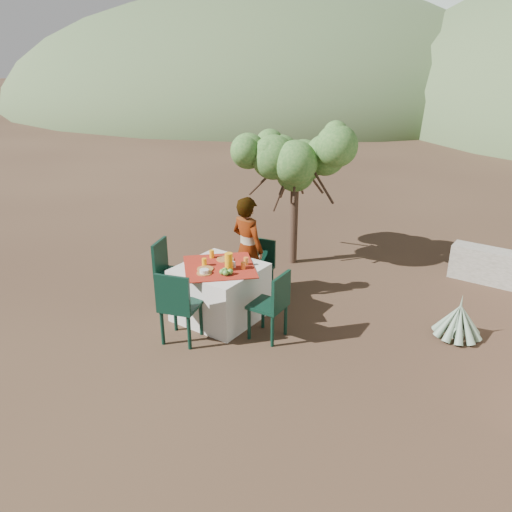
{
  "coord_description": "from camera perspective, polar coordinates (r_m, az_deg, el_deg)",
  "views": [
    {
      "loc": [
        4.02,
        -4.71,
        3.37
      ],
      "look_at": [
        0.42,
        0.44,
        0.85
      ],
      "focal_mm": 35.0,
      "sensor_mm": 36.0,
      "label": 1
    }
  ],
  "objects": [
    {
      "name": "table",
      "position": [
        6.85,
        -4.13,
        -4.12
      ],
      "size": [
        1.3,
        1.3,
        0.76
      ],
      "color": "white",
      "rests_on": "ground"
    },
    {
      "name": "person",
      "position": [
        7.26,
        -0.97,
        0.87
      ],
      "size": [
        0.62,
        0.46,
        1.55
      ],
      "primitive_type": "imported",
      "rotation": [
        0.0,
        0.0,
        2.98
      ],
      "color": "#8C6651",
      "rests_on": "ground"
    },
    {
      "name": "glass_far",
      "position": [
        6.96,
        -5.07,
        0.23
      ],
      "size": [
        0.07,
        0.07,
        0.11
      ],
      "primitive_type": "cylinder",
      "color": "#FEA510",
      "rests_on": "table"
    },
    {
      "name": "juice_pitcher",
      "position": [
        6.53,
        -3.13,
        -0.62
      ],
      "size": [
        0.11,
        0.11,
        0.23
      ],
      "primitive_type": "cylinder",
      "color": "#FEA510",
      "rests_on": "table"
    },
    {
      "name": "chair_near",
      "position": [
        6.23,
        -8.94,
        -5.48
      ],
      "size": [
        0.56,
        0.56,
        0.97
      ],
      "rotation": [
        0.0,
        0.0,
        3.45
      ],
      "color": "black",
      "rests_on": "ground"
    },
    {
      "name": "white_bowl",
      "position": [
        6.47,
        -5.95,
        -1.72
      ],
      "size": [
        0.12,
        0.12,
        0.04
      ],
      "primitive_type": "cylinder",
      "color": "silver",
      "rests_on": "bowl_plate"
    },
    {
      "name": "napkin_holder",
      "position": [
        6.63,
        -2.64,
        -0.95
      ],
      "size": [
        0.07,
        0.04,
        0.08
      ],
      "primitive_type": "cube",
      "rotation": [
        0.0,
        0.0,
        -0.09
      ],
      "color": "silver",
      "rests_on": "table"
    },
    {
      "name": "chair_left",
      "position": [
        7.27,
        -9.98,
        -1.51
      ],
      "size": [
        0.57,
        0.57,
        0.96
      ],
      "rotation": [
        0.0,
        0.0,
        1.93
      ],
      "color": "black",
      "rests_on": "ground"
    },
    {
      "name": "ground",
      "position": [
        7.05,
        -4.87,
        -6.81
      ],
      "size": [
        160.0,
        160.0,
        0.0
      ],
      "primitive_type": "plane",
      "color": "#321E16",
      "rests_on": "ground"
    },
    {
      "name": "jar_right",
      "position": [
        6.71,
        -1.15,
        -0.58
      ],
      "size": [
        0.06,
        0.06,
        0.1
      ],
      "primitive_type": "cylinder",
      "color": "orange",
      "rests_on": "table"
    },
    {
      "name": "shrub_tree",
      "position": [
        8.34,
        5.15,
        10.16
      ],
      "size": [
        1.82,
        1.79,
        2.14
      ],
      "color": "#402C20",
      "rests_on": "ground"
    },
    {
      "name": "glass_near",
      "position": [
        6.71,
        -5.93,
        -0.69
      ],
      "size": [
        0.06,
        0.06,
        0.1
      ],
      "primitive_type": "cylinder",
      "color": "#FEA510",
      "rests_on": "table"
    },
    {
      "name": "chair_right",
      "position": [
        6.27,
        1.96,
        -5.38
      ],
      "size": [
        0.44,
        0.44,
        0.91
      ],
      "rotation": [
        0.0,
        0.0,
        4.77
      ],
      "color": "black",
      "rests_on": "ground"
    },
    {
      "name": "plate_near",
      "position": [
        6.6,
        -5.82,
        -1.49
      ],
      "size": [
        0.22,
        0.22,
        0.01
      ],
      "primitive_type": "cylinder",
      "color": "brown",
      "rests_on": "table"
    },
    {
      "name": "jar_left",
      "position": [
        6.57,
        -1.48,
        -1.1
      ],
      "size": [
        0.06,
        0.06,
        0.09
      ],
      "primitive_type": "cylinder",
      "color": "orange",
      "rests_on": "table"
    },
    {
      "name": "chair_far",
      "position": [
        7.5,
        0.51,
        -0.95
      ],
      "size": [
        0.44,
        0.44,
        0.84
      ],
      "rotation": [
        0.0,
        0.0,
        0.14
      ],
      "color": "black",
      "rests_on": "ground"
    },
    {
      "name": "bowl_plate",
      "position": [
        6.48,
        -5.94,
        -1.95
      ],
      "size": [
        0.2,
        0.2,
        0.01
      ],
      "primitive_type": "cylinder",
      "color": "brown",
      "rests_on": "table"
    },
    {
      "name": "plate_far",
      "position": [
        6.9,
        -3.54,
        -0.37
      ],
      "size": [
        0.24,
        0.24,
        0.01
      ],
      "primitive_type": "cylinder",
      "color": "brown",
      "rests_on": "table"
    },
    {
      "name": "fruit_cluster",
      "position": [
        6.42,
        -3.47,
        -1.81
      ],
      "size": [
        0.16,
        0.14,
        0.08
      ],
      "color": "#539536",
      "rests_on": "table"
    },
    {
      "name": "agave",
      "position": [
        6.94,
        22.13,
        -6.91
      ],
      "size": [
        0.63,
        0.61,
        0.66
      ],
      "rotation": [
        0.0,
        0.0,
        0.06
      ],
      "color": "gray",
      "rests_on": "ground"
    },
    {
      "name": "hill_near_left",
      "position": [
        41.24,
        2.69,
        17.16
      ],
      "size": [
        40.0,
        40.0,
        16.0
      ],
      "primitive_type": "ellipsoid",
      "color": "#425A32",
      "rests_on": "ground"
    }
  ]
}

